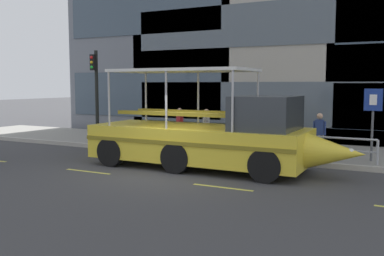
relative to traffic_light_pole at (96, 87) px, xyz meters
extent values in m
plane|color=#3D3D3F|center=(6.10, -3.77, -2.73)|extent=(120.00, 120.00, 0.00)
cube|color=gray|center=(6.10, 1.83, -2.64)|extent=(32.00, 4.80, 0.18)
cube|color=#B2ADA3|center=(6.10, -0.66, -2.64)|extent=(32.00, 0.18, 0.18)
cube|color=#DBD64C|center=(3.70, -4.91, -2.73)|extent=(1.80, 0.12, 0.01)
cube|color=#DBD64C|center=(8.50, -4.91, -2.73)|extent=(1.80, 0.12, 0.01)
cube|color=#3D4C5B|center=(-0.57, 4.60, -0.45)|extent=(9.71, 0.06, 2.51)
cube|color=#3D4C5B|center=(-0.57, 4.60, 4.11)|extent=(9.71, 0.06, 2.51)
cube|color=#4C5660|center=(6.18, 4.60, -0.82)|extent=(13.43, 0.06, 2.10)
cube|color=#4C5660|center=(6.18, 4.60, 3.01)|extent=(13.43, 0.06, 2.10)
cylinder|color=#9EA0A8|center=(6.58, -0.32, -1.71)|extent=(11.03, 0.07, 0.07)
cylinder|color=#9EA0A8|center=(6.58, -0.32, -2.13)|extent=(11.03, 0.06, 0.06)
cylinder|color=#9EA0A8|center=(1.07, -0.32, -2.13)|extent=(0.09, 0.09, 0.83)
cylinder|color=#9EA0A8|center=(2.91, -0.32, -2.13)|extent=(0.09, 0.09, 0.83)
cylinder|color=#9EA0A8|center=(4.75, -0.32, -2.13)|extent=(0.09, 0.09, 0.83)
cylinder|color=#9EA0A8|center=(6.58, -0.32, -2.13)|extent=(0.09, 0.09, 0.83)
cylinder|color=#9EA0A8|center=(8.42, -0.32, -2.13)|extent=(0.09, 0.09, 0.83)
cylinder|color=#9EA0A8|center=(10.26, -0.32, -2.13)|extent=(0.09, 0.09, 0.83)
cylinder|color=#9EA0A8|center=(12.10, -0.32, -2.13)|extent=(0.09, 0.09, 0.83)
cylinder|color=black|center=(0.00, 0.06, -0.44)|extent=(0.16, 0.16, 4.21)
cube|color=black|center=(0.00, -0.14, 1.11)|extent=(0.24, 0.20, 0.72)
sphere|color=red|center=(0.00, -0.25, 1.33)|extent=(0.14, 0.14, 0.14)
sphere|color=gold|center=(0.00, -0.25, 1.11)|extent=(0.14, 0.14, 0.14)
sphere|color=green|center=(0.00, -0.25, 0.89)|extent=(0.14, 0.14, 0.14)
cylinder|color=#4C4F54|center=(11.85, 0.37, -1.30)|extent=(0.08, 0.08, 2.49)
cube|color=navy|center=(11.85, 0.32, -0.40)|extent=(0.60, 0.04, 0.76)
cube|color=white|center=(11.85, 0.30, -0.40)|extent=(0.24, 0.01, 0.36)
torus|color=black|center=(1.91, 0.11, -2.20)|extent=(0.70, 0.04, 0.70)
torus|color=black|center=(0.87, 0.11, -2.20)|extent=(0.70, 0.04, 0.70)
cylinder|color=#268C3F|center=(1.39, 0.11, -2.04)|extent=(0.95, 0.04, 0.04)
cylinder|color=#268C3F|center=(1.21, 0.11, -1.90)|extent=(0.19, 0.04, 0.51)
cube|color=black|center=(1.17, 0.11, -1.62)|extent=(0.20, 0.08, 0.06)
cylinder|color=#A5A5AA|center=(1.87, 0.11, -1.70)|extent=(0.03, 0.46, 0.03)
cube|color=yellow|center=(6.57, -2.61, -1.88)|extent=(7.44, 2.62, 1.14)
cone|color=yellow|center=(11.12, -2.61, -1.88)|extent=(1.67, 1.09, 1.09)
cylinder|color=yellow|center=(2.85, -2.61, -1.88)|extent=(0.37, 1.09, 1.09)
cube|color=olive|center=(6.57, -3.94, -1.74)|extent=(7.44, 0.04, 0.12)
sphere|color=white|center=(11.54, -2.61, -1.83)|extent=(0.22, 0.22, 0.22)
cube|color=#33383D|center=(8.99, -2.61, -0.78)|extent=(1.86, 2.20, 1.07)
cube|color=silver|center=(6.01, -2.61, 0.60)|extent=(4.84, 2.41, 0.10)
cylinder|color=#B2B2B7|center=(8.31, -1.46, -0.38)|extent=(0.07, 0.07, 1.86)
cylinder|color=#B2B2B7|center=(8.31, -3.76, -0.38)|extent=(0.07, 0.07, 1.86)
cylinder|color=#B2B2B7|center=(6.01, -1.46, -0.38)|extent=(0.07, 0.07, 1.86)
cylinder|color=#B2B2B7|center=(6.01, -3.76, -0.38)|extent=(0.07, 0.07, 1.86)
cylinder|color=#B2B2B7|center=(3.71, -1.46, -0.38)|extent=(0.07, 0.07, 1.86)
cylinder|color=#B2B2B7|center=(3.71, -3.76, -0.38)|extent=(0.07, 0.07, 1.86)
cube|color=olive|center=(6.01, -1.98, -0.86)|extent=(4.45, 0.28, 0.12)
cube|color=olive|center=(6.01, -3.24, -0.86)|extent=(4.45, 0.28, 0.12)
cylinder|color=black|center=(9.36, -1.40, -2.23)|extent=(1.00, 0.28, 1.00)
cylinder|color=black|center=(9.36, -3.82, -2.23)|extent=(1.00, 0.28, 1.00)
cylinder|color=black|center=(6.38, -1.40, -2.23)|extent=(1.00, 0.28, 1.00)
cylinder|color=black|center=(6.38, -3.82, -2.23)|extent=(1.00, 0.28, 1.00)
cylinder|color=black|center=(3.78, -1.40, -2.23)|extent=(1.00, 0.28, 1.00)
cylinder|color=black|center=(3.78, -3.82, -2.23)|extent=(1.00, 0.28, 1.00)
cylinder|color=#47423D|center=(10.10, 0.56, -2.15)|extent=(0.10, 0.10, 0.80)
cylinder|color=#47423D|center=(9.94, 0.55, -2.15)|extent=(0.10, 0.10, 0.80)
cube|color=navy|center=(10.02, 0.56, -1.46)|extent=(0.31, 0.19, 0.57)
cylinder|color=navy|center=(10.22, 0.57, -1.49)|extent=(0.07, 0.07, 0.51)
cylinder|color=navy|center=(9.82, 0.55, -1.49)|extent=(0.07, 0.07, 0.51)
sphere|color=tan|center=(10.02, 0.56, -1.04)|extent=(0.22, 0.22, 0.22)
cylinder|color=black|center=(6.76, 0.51, -2.11)|extent=(0.11, 0.11, 0.87)
cylinder|color=black|center=(6.59, 0.52, -2.11)|extent=(0.11, 0.11, 0.87)
cube|color=#B7B2A8|center=(6.68, 0.51, -1.37)|extent=(0.34, 0.22, 0.62)
cylinder|color=#B7B2A8|center=(6.89, 0.50, -1.40)|extent=(0.08, 0.08, 0.56)
cylinder|color=#B7B2A8|center=(6.46, 0.53, -1.40)|extent=(0.08, 0.08, 0.56)
sphere|color=#936B4C|center=(6.68, 0.51, -0.92)|extent=(0.24, 0.24, 0.24)
cylinder|color=black|center=(5.32, 0.78, -2.14)|extent=(0.10, 0.10, 0.81)
cylinder|color=black|center=(5.31, 0.62, -2.14)|extent=(0.10, 0.10, 0.81)
cube|color=#B7B2A8|center=(5.31, 0.70, -1.45)|extent=(0.18, 0.31, 0.57)
cylinder|color=#B7B2A8|center=(5.32, 0.90, -1.48)|extent=(0.07, 0.07, 0.52)
cylinder|color=#B7B2A8|center=(5.31, 0.50, -1.48)|extent=(0.07, 0.07, 0.52)
sphere|color=tan|center=(5.31, 0.70, -1.03)|extent=(0.22, 0.22, 0.22)
cylinder|color=#1E2338|center=(3.64, 1.31, -2.15)|extent=(0.10, 0.10, 0.80)
cylinder|color=#1E2338|center=(3.78, 1.25, -2.15)|extent=(0.10, 0.10, 0.80)
cube|color=maroon|center=(3.71, 1.28, -1.47)|extent=(0.34, 0.27, 0.57)
cylinder|color=maroon|center=(3.53, 1.36, -1.50)|extent=(0.07, 0.07, 0.51)
cylinder|color=maroon|center=(3.89, 1.21, -1.50)|extent=(0.07, 0.07, 0.51)
sphere|color=tan|center=(3.71, 1.28, -1.05)|extent=(0.22, 0.22, 0.22)
camera|label=1|loc=(13.19, -15.83, 0.13)|focal=40.74mm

